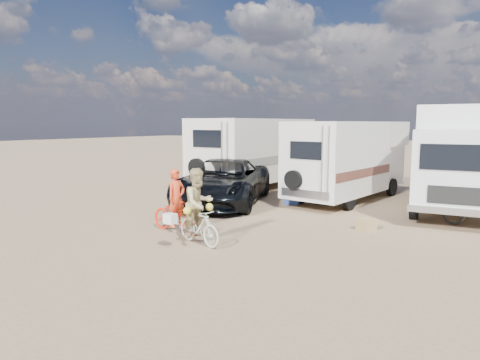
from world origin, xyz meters
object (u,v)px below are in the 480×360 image
Objects in this scene: rider_woman at (199,210)px; bike_parked at (478,210)px; bike_woman at (199,226)px; bike_man at (177,215)px; crate at (366,225)px; box_truck at (457,159)px; rv_left at (255,154)px; dark_suv at (223,182)px; rider_man at (177,204)px; rv_main at (349,161)px; cooler at (292,199)px.

bike_parked is (5.62, 6.06, -0.38)m from rider_woman.
bike_man is at bearing 77.99° from bike_woman.
rider_woman is 4.94m from crate.
bike_parked is at bearing -74.59° from box_truck.
rv_left reaches higher than bike_man.
dark_suv reaches higher than crate.
bike_parked reaches higher than bike_woman.
box_truck is 9.80m from rider_man.
bike_man is 4.32× the size of crate.
bike_woman is at bearing -109.98° from rider_man.
bike_man is 1.15× the size of rider_man.
box_truck is 9.57m from rider_woman.
bike_woman is 0.41m from rider_woman.
rv_left is 4.03× the size of rider_woman.
rider_woman is at bearing -89.66° from rv_main.
cooler is at bearing -2.20° from bike_man.
box_truck is at bearing -16.57° from bike_woman.
dark_suv is at bearing 169.86° from crate.
bike_woman is 0.88× the size of rider_woman.
bike_man is 1.19× the size of bike_woman.
box_truck reaches higher than bike_woman.
bike_parked is at bearing -46.89° from bike_man.
bike_parked is 3.52× the size of cooler.
rider_man is at bearing -110.06° from cooler.
crate is at bearing -36.01° from rv_left.
rv_main is 4.75m from rv_left.
cooler is 1.28× the size of crate.
bike_man is (2.65, -8.25, -1.14)m from rv_left.
box_truck is 8.32m from dark_suv.
bike_woman is (3.95, -8.86, -1.16)m from rv_left.
bike_man is 1.44m from bike_woman.
rider_woman is at bearing -97.42° from cooler.
crate is (4.35, 3.22, -0.32)m from bike_man.
rv_main is 3.77× the size of rider_woman.
box_truck reaches higher than bike_parked.
rv_left is 3.85× the size of bike_man.
bike_man is 1.49m from rider_woman.
rv_main reaches higher than crate.
bike_man is 1.05× the size of rider_woman.
bike_parked reaches higher than crate.
bike_parked is (0.94, -2.24, -1.32)m from box_truck.
cooler is (-0.61, 6.22, -0.66)m from rider_woman.
rider_woman is at bearing -126.84° from box_truck.
rv_main reaches higher than cooler.
box_truck reaches higher than rv_left.
bike_man is at bearing -143.44° from crate.
box_truck reaches higher than dark_suv.
rider_woman is at bearing -128.51° from crate.
bike_man is 8.81m from bike_parked.
bike_woman is at bearing 0.00° from rider_woman.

